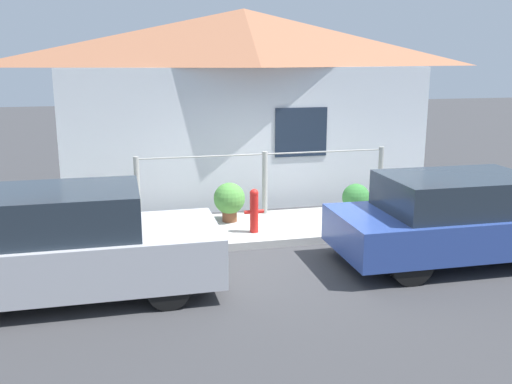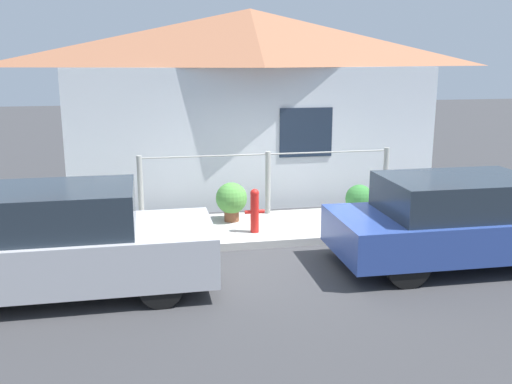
{
  "view_description": "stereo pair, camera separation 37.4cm",
  "coord_description": "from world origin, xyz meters",
  "px_view_note": "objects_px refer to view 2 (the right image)",
  "views": [
    {
      "loc": [
        -2.66,
        -8.65,
        3.09
      ],
      "look_at": [
        -0.51,
        0.3,
        0.9
      ],
      "focal_mm": 40.0,
      "sensor_mm": 36.0,
      "label": 1
    },
    {
      "loc": [
        -2.29,
        -8.73,
        3.09
      ],
      "look_at": [
        -0.51,
        0.3,
        0.9
      ],
      "focal_mm": 40.0,
      "sensor_mm": 36.0,
      "label": 2
    }
  ],
  "objects_px": {
    "car_left": "(61,243)",
    "fire_hydrant": "(255,210)",
    "potted_plant_near_hydrant": "(231,199)",
    "potted_plant_corner": "(359,199)",
    "potted_plant_by_fence": "(92,210)",
    "car_right": "(463,221)"
  },
  "relations": [
    {
      "from": "fire_hydrant",
      "to": "potted_plant_by_fence",
      "type": "height_order",
      "value": "fire_hydrant"
    },
    {
      "from": "car_left",
      "to": "potted_plant_by_fence",
      "type": "distance_m",
      "value": 2.57
    },
    {
      "from": "potted_plant_near_hydrant",
      "to": "potted_plant_corner",
      "type": "relative_size",
      "value": 1.16
    },
    {
      "from": "potted_plant_near_hydrant",
      "to": "potted_plant_by_fence",
      "type": "height_order",
      "value": "potted_plant_near_hydrant"
    },
    {
      "from": "fire_hydrant",
      "to": "potted_plant_near_hydrant",
      "type": "height_order",
      "value": "fire_hydrant"
    },
    {
      "from": "car_left",
      "to": "fire_hydrant",
      "type": "height_order",
      "value": "car_left"
    },
    {
      "from": "car_right",
      "to": "potted_plant_corner",
      "type": "xyz_separation_m",
      "value": [
        -0.74,
        2.32,
        -0.21
      ]
    },
    {
      "from": "car_right",
      "to": "fire_hydrant",
      "type": "height_order",
      "value": "car_right"
    },
    {
      "from": "fire_hydrant",
      "to": "potted_plant_near_hydrant",
      "type": "xyz_separation_m",
      "value": [
        -0.29,
        0.76,
        0.01
      ]
    },
    {
      "from": "car_left",
      "to": "potted_plant_near_hydrant",
      "type": "xyz_separation_m",
      "value": [
        2.66,
        2.52,
        -0.17
      ]
    },
    {
      "from": "car_right",
      "to": "potted_plant_near_hydrant",
      "type": "bearing_deg",
      "value": 141.99
    },
    {
      "from": "car_left",
      "to": "potted_plant_corner",
      "type": "distance_m",
      "value": 5.57
    },
    {
      "from": "car_right",
      "to": "potted_plant_by_fence",
      "type": "height_order",
      "value": "car_right"
    },
    {
      "from": "potted_plant_by_fence",
      "to": "car_left",
      "type": "bearing_deg",
      "value": -93.88
    },
    {
      "from": "potted_plant_corner",
      "to": "fire_hydrant",
      "type": "bearing_deg",
      "value": -165.08
    },
    {
      "from": "potted_plant_by_fence",
      "to": "potted_plant_near_hydrant",
      "type": "bearing_deg",
      "value": -0.67
    },
    {
      "from": "potted_plant_by_fence",
      "to": "potted_plant_corner",
      "type": "distance_m",
      "value": 4.89
    },
    {
      "from": "potted_plant_near_hydrant",
      "to": "potted_plant_by_fence",
      "type": "distance_m",
      "value": 2.49
    },
    {
      "from": "car_left",
      "to": "fire_hydrant",
      "type": "distance_m",
      "value": 3.43
    },
    {
      "from": "car_left",
      "to": "potted_plant_by_fence",
      "type": "bearing_deg",
      "value": 86.38
    },
    {
      "from": "potted_plant_by_fence",
      "to": "potted_plant_corner",
      "type": "xyz_separation_m",
      "value": [
        4.89,
        -0.23,
        0.02
      ]
    },
    {
      "from": "car_right",
      "to": "fire_hydrant",
      "type": "relative_size",
      "value": 5.28
    }
  ]
}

